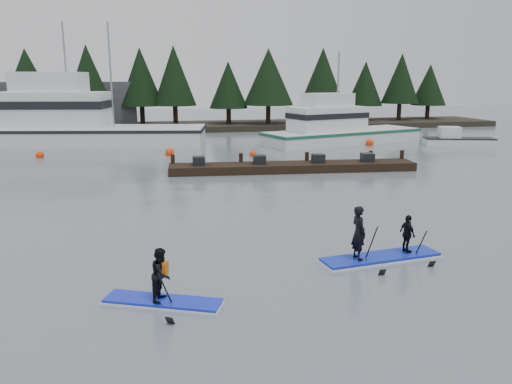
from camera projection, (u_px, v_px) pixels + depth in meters
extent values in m
plane|color=slate|center=(303.00, 280.00, 13.47)|extent=(160.00, 160.00, 0.00)
cube|color=#2D281E|center=(185.00, 127.00, 53.43)|extent=(70.00, 8.00, 0.60)
cube|color=#4C4C51|center=(48.00, 106.00, 51.95)|extent=(18.00, 6.00, 5.00)
cube|color=white|center=(84.00, 143.00, 41.09)|extent=(20.30, 8.95, 2.62)
cube|color=white|center=(52.00, 110.00, 40.42)|extent=(9.40, 5.48, 2.84)
cylinder|color=gray|center=(66.00, 76.00, 39.86)|extent=(0.14, 0.14, 8.24)
cube|color=white|center=(342.00, 142.00, 42.18)|extent=(14.43, 7.84, 1.98)
cube|color=white|center=(327.00, 119.00, 40.95)|extent=(6.81, 4.55, 1.98)
cylinder|color=gray|center=(338.00, 92.00, 40.92)|extent=(0.14, 0.14, 6.36)
cube|color=white|center=(459.00, 142.00, 40.43)|extent=(5.65, 3.12, 0.63)
cube|color=black|center=(293.00, 167.00, 29.26)|extent=(14.52, 3.17, 0.48)
sphere|color=#ED380B|center=(170.00, 155.00, 35.52)|extent=(0.62, 0.62, 0.62)
sphere|color=#ED380B|center=(40.00, 157.00, 34.40)|extent=(0.57, 0.57, 0.57)
sphere|color=#ED380B|center=(253.00, 156.00, 35.06)|extent=(0.49, 0.49, 0.49)
sphere|color=#ED380B|center=(370.00, 145.00, 40.85)|extent=(0.62, 0.62, 0.62)
cube|color=#1628D5|center=(163.00, 301.00, 12.04)|extent=(2.89, 1.78, 0.11)
imported|color=black|center=(162.00, 274.00, 11.88)|extent=(0.70, 0.78, 1.30)
cube|color=orange|center=(161.00, 268.00, 11.85)|extent=(0.35, 0.30, 0.32)
cylinder|color=black|center=(169.00, 297.00, 11.72)|extent=(0.50, 0.78, 1.51)
cube|color=#1328B9|center=(381.00, 258.00, 14.95)|extent=(3.77, 1.31, 0.13)
imported|color=black|center=(359.00, 233.00, 14.51)|extent=(0.45, 0.63, 1.60)
cylinder|color=black|center=(369.00, 249.00, 14.48)|extent=(0.05, 0.95, 1.61)
imported|color=black|center=(407.00, 234.00, 15.10)|extent=(0.37, 0.72, 1.17)
cylinder|color=black|center=(418.00, 250.00, 15.08)|extent=(0.05, 0.87, 1.46)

